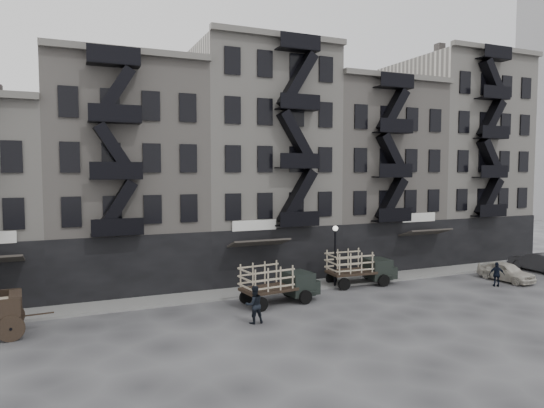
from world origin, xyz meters
name	(u,v)px	position (x,y,z in m)	size (l,w,h in m)	color
ground	(314,302)	(0.00, 0.00, 0.00)	(140.00, 140.00, 0.00)	#38383A
sidewalk	(288,287)	(0.00, 3.75, 0.07)	(55.00, 2.50, 0.15)	slate
building_midwest	(123,178)	(-10.00, 9.83, 7.50)	(10.00, 11.35, 16.20)	gray
building_center	(255,164)	(0.00, 9.82, 8.50)	(10.00, 11.35, 18.20)	#ADA89F
building_mideast	(363,176)	(10.00, 9.83, 7.50)	(10.00, 11.35, 16.20)	gray
building_east	(452,160)	(20.00, 9.82, 9.00)	(10.00, 11.35, 19.20)	#ADA89F
lamp_post	(335,248)	(3.00, 2.60, 2.78)	(0.36, 0.36, 4.28)	black
stake_truck_west	(278,281)	(-2.14, 0.57, 1.40)	(5.08, 2.54, 2.46)	black
stake_truck_east	(360,265)	(5.00, 2.59, 1.41)	(5.02, 2.28, 2.47)	black
car_east	(506,271)	(15.50, -0.50, 0.70)	(1.65, 4.10, 1.40)	beige
car_far	(539,262)	(20.65, 0.88, 0.76)	(1.61, 4.62, 1.52)	#262629
pedestrian_mid	(254,305)	(-4.84, -2.38, 1.00)	(0.97, 0.76, 1.99)	black
policeman	(497,274)	(13.51, -1.47, 0.85)	(0.99, 0.41, 1.70)	black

